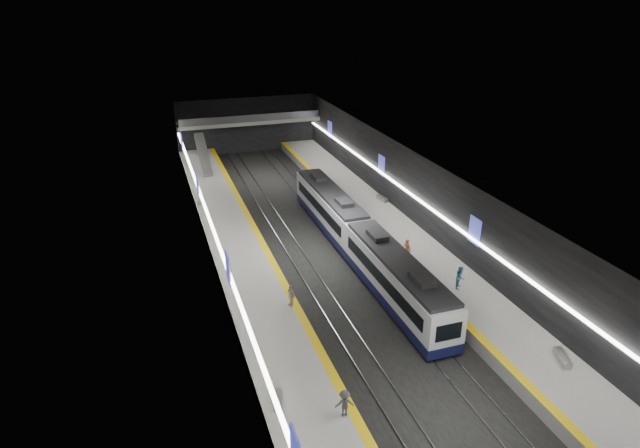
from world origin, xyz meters
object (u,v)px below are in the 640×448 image
object	(u,v)px
bench_right_near	(562,358)
passenger_right_b	(460,277)
train	(359,238)
passenger_left_a	(291,295)
bench_left_far	(201,200)
passenger_right_a	(407,250)
passenger_left_b	(345,404)
bench_left_near	(278,400)
bench_right_far	(382,199)
escalator	(203,154)

from	to	relation	value
bench_right_near	passenger_right_b	bearing A→B (deg)	118.01
train	passenger_left_a	distance (m)	10.55
passenger_right_b	bench_left_far	bearing A→B (deg)	76.58
passenger_right_a	passenger_left_b	size ratio (longest dim) A/B	1.19
bench_left_far	passenger_right_b	distance (m)	29.96
train	bench_right_near	size ratio (longest dim) A/B	16.51
bench_left_near	passenger_left_a	bearing A→B (deg)	86.99
passenger_left_b	bench_left_far	bearing A→B (deg)	-73.79
bench_right_near	passenger_left_b	world-z (taller)	passenger_left_b
passenger_left_b	bench_right_far	bearing A→B (deg)	-107.76
bench_right_near	passenger_right_a	size ratio (longest dim) A/B	0.94
escalator	bench_left_near	size ratio (longest dim) A/B	5.05
passenger_right_b	bench_left_near	bearing A→B (deg)	157.54
bench_left_far	passenger_right_b	xyz separation A→B (m)	(16.82, -24.78, 0.68)
bench_right_near	bench_left_far	bearing A→B (deg)	138.22
bench_left_near	passenger_left_a	distance (m)	10.13
bench_left_far	bench_right_far	distance (m)	19.77
bench_right_near	passenger_right_b	xyz separation A→B (m)	(-1.28, 9.79, 0.69)
bench_right_far	bench_left_near	bearing A→B (deg)	-134.09
train	passenger_left_a	size ratio (longest dim) A/B	18.12
bench_left_far	passenger_right_a	size ratio (longest dim) A/B	0.97
bench_left_far	passenger_right_b	bearing A→B (deg)	-46.82
escalator	passenger_right_a	distance (m)	33.54
bench_right_far	passenger_right_a	xyz separation A→B (m)	(-3.83, -13.36, 0.76)
bench_left_near	passenger_right_a	size ratio (longest dim) A/B	0.82
bench_left_far	bench_left_near	bearing A→B (deg)	-80.45
escalator	passenger_left_a	bearing A→B (deg)	-86.88
bench_left_near	bench_left_far	size ratio (longest dim) A/B	0.84
bench_right_near	passenger_left_a	size ratio (longest dim) A/B	1.10
bench_right_far	passenger_left_a	xyz separation A→B (m)	(-15.11, -17.08, 0.62)
bench_right_near	bench_right_far	size ratio (longest dim) A/B	1.07
bench_left_near	passenger_left_a	world-z (taller)	passenger_left_a
passenger_left_a	passenger_left_b	world-z (taller)	passenger_left_a
bench_left_near	escalator	bearing A→B (deg)	104.83
escalator	bench_left_near	distance (m)	44.12
bench_right_near	passenger_right_b	world-z (taller)	passenger_right_b
bench_left_far	escalator	bearing A→B (deg)	89.85
bench_left_near	bench_left_far	xyz separation A→B (m)	(-0.31, 32.53, 0.04)
escalator	bench_left_near	world-z (taller)	escalator
train	bench_right_far	distance (m)	12.53
train	bench_right_far	size ratio (longest dim) A/B	17.73
escalator	bench_right_far	xyz separation A→B (m)	(17.00, -17.48, -1.69)
bench_left_near	passenger_right_a	xyz separation A→B (m)	(14.72, 13.23, 0.78)
escalator	bench_right_near	world-z (taller)	escalator
escalator	passenger_left_b	size ratio (longest dim) A/B	4.90
passenger_left_a	bench_right_far	bearing A→B (deg)	123.95
train	passenger_left_b	xyz separation A→B (m)	(-8.33, -18.32, -0.38)
passenger_right_b	passenger_right_a	bearing A→B (deg)	60.52
bench_right_near	passenger_left_a	bearing A→B (deg)	161.76
passenger_right_a	passenger_left_b	bearing A→B (deg)	118.46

